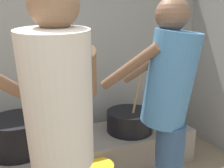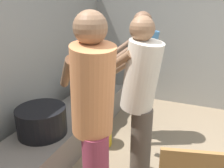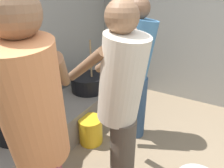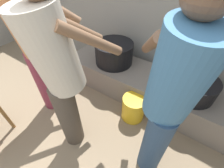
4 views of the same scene
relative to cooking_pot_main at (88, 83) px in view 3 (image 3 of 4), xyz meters
The scene contains 7 objects.
hearth_ledge 0.60m from the cooking_pot_main, behind, with size 2.34×0.60×0.38m, color slate.
cooking_pot_main is the anchor object (origin of this frame).
cooking_pot_secondary 1.05m from the cooking_pot_main, behind, with size 0.51×0.51×0.29m.
cook_in_cream_shirt 1.37m from the cooking_pot_main, 132.66° to the right, with size 0.53×0.73×1.60m.
cook_in_blue_shirt 0.87m from the cooking_pot_main, 99.15° to the right, with size 0.59×0.73×1.59m.
cook_in_orange_shirt 1.72m from the cooking_pot_main, 151.97° to the right, with size 0.73×0.69×1.66m.
bucket_yellow_plastic 0.70m from the cooking_pot_main, 142.97° to the right, with size 0.27×0.27×0.32m, color gold.
Camera 3 is at (-0.69, 0.17, 1.62)m, focal length 31.28 mm.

